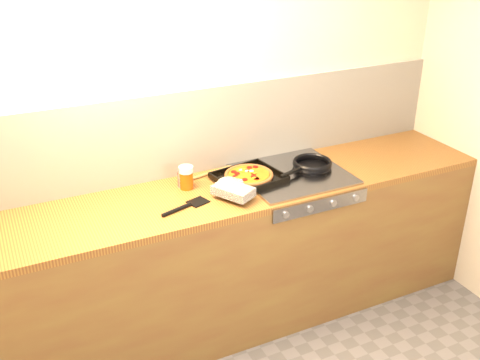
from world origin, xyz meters
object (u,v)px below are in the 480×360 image
pizza_on_tray (244,179)px  frying_pan (312,165)px  juice_glass (186,177)px  tomato_can (184,179)px

pizza_on_tray → frying_pan: pizza_on_tray is taller
pizza_on_tray → juice_glass: juice_glass is taller
frying_pan → tomato_can: 0.77m
juice_glass → pizza_on_tray: bearing=-20.7°
pizza_on_tray → frying_pan: bearing=2.1°
frying_pan → juice_glass: bearing=172.8°
pizza_on_tray → juice_glass: (-0.30, 0.11, 0.03)m
pizza_on_tray → tomato_can: (-0.31, 0.14, 0.01)m
frying_pan → tomato_can: tomato_can is taller
tomato_can → pizza_on_tray: bearing=-24.2°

